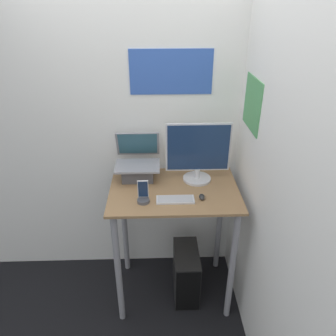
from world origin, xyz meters
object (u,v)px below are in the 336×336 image
at_px(monitor, 198,154).
at_px(mouse, 202,197).
at_px(keyboard, 175,200).
at_px(cell_phone, 143,196).
at_px(computer_tower, 186,273).
at_px(laptop, 138,167).

bearing_deg(monitor, mouse, -88.79).
height_order(keyboard, mouse, mouse).
bearing_deg(mouse, monitor, 91.21).
bearing_deg(cell_phone, computer_tower, 21.61).
bearing_deg(keyboard, laptop, 129.28).
relative_size(mouse, computer_tower, 0.15).
bearing_deg(computer_tower, monitor, 65.25).
height_order(laptop, keyboard, laptop).
height_order(mouse, cell_phone, cell_phone).
bearing_deg(keyboard, computer_tower, 48.83).
distance_m(keyboard, cell_phone, 0.23).
bearing_deg(monitor, laptop, 174.06).
xyz_separation_m(laptop, mouse, (0.47, -0.32, -0.08)).
distance_m(keyboard, mouse, 0.19).
height_order(laptop, monitor, monitor).
xyz_separation_m(keyboard, cell_phone, (-0.23, -0.01, 0.04)).
bearing_deg(laptop, computer_tower, -28.94).
distance_m(cell_phone, computer_tower, 0.95).
height_order(monitor, computer_tower, monitor).
bearing_deg(laptop, keyboard, -50.72).
relative_size(keyboard, computer_tower, 0.60).
relative_size(keyboard, cell_phone, 1.54).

